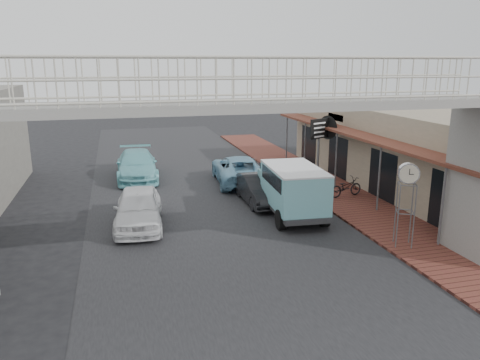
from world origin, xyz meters
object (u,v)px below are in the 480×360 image
street_clock (408,177)px  arrow_sign (331,128)px  dark_sedan (259,189)px  motorcycle_near (346,187)px  motorcycle_far (290,168)px  angkot_curb (238,169)px  white_hatchback (138,208)px  angkot_far (137,165)px  angkot_van (292,185)px

street_clock → arrow_sign: bearing=104.6°
dark_sedan → motorcycle_near: bearing=-5.5°
motorcycle_far → angkot_curb: bearing=98.5°
angkot_curb → street_clock: bearing=112.4°
white_hatchback → dark_sedan: white_hatchback is taller
arrow_sign → white_hatchback: bearing=-179.8°
motorcycle_far → motorcycle_near: bearing=-156.9°
angkot_curb → angkot_far: 5.62m
motorcycle_far → arrow_sign: arrow_sign is taller
angkot_van → arrow_sign: 6.59m
white_hatchback → street_clock: street_clock is taller
angkot_curb → angkot_van: (0.69, -6.00, 0.64)m
angkot_curb → motorcycle_near: bearing=139.4°
angkot_curb → arrow_sign: bearing=173.0°
angkot_curb → motorcycle_far: 2.93m
white_hatchback → street_clock: size_ratio=1.52×
arrow_sign → angkot_far: bearing=137.5°
white_hatchback → street_clock: 9.93m
white_hatchback → arrow_sign: bearing=29.1°
white_hatchback → arrow_sign: size_ratio=1.28×
arrow_sign → motorcycle_far: bearing=125.4°
arrow_sign → angkot_curb: bearing=143.8°
angkot_van → street_clock: 4.97m
angkot_van → street_clock: size_ratio=1.55×
dark_sedan → arrow_sign: (4.78, 2.81, 2.24)m
angkot_curb → motorcycle_near: 5.86m
angkot_van → arrow_sign: (4.02, 4.99, 1.52)m
white_hatchback → motorcycle_far: bearing=38.7°
dark_sedan → angkot_van: (0.76, -2.18, 0.71)m
dark_sedan → motorcycle_far: size_ratio=2.38×
angkot_curb → motorcycle_near: size_ratio=2.99×
motorcycle_near → angkot_curb: bearing=33.1°
motorcycle_near → dark_sedan: bearing=73.8°
white_hatchback → angkot_curb: 7.85m
dark_sedan → motorcycle_near: size_ratio=2.26×
street_clock → angkot_van: bearing=145.0°
angkot_far → arrow_sign: arrow_sign is taller
motorcycle_far → angkot_far: bearing=82.2°
street_clock → motorcycle_near: bearing=105.4°
dark_sedan → angkot_curb: 3.83m
dark_sedan → angkot_curb: (0.06, 3.83, 0.08)m
angkot_far → motorcycle_near: angkot_far is taller
street_clock → arrow_sign: (1.55, 9.15, 0.38)m
angkot_curb → angkot_van: 6.08m
dark_sedan → angkot_curb: angkot_curb is taller
angkot_far → motorcycle_near: (9.24, -6.45, -0.20)m
dark_sedan → street_clock: 7.35m
dark_sedan → angkot_van: size_ratio=0.87×
dark_sedan → angkot_curb: bearing=88.6°
angkot_far → angkot_van: angkot_van is taller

